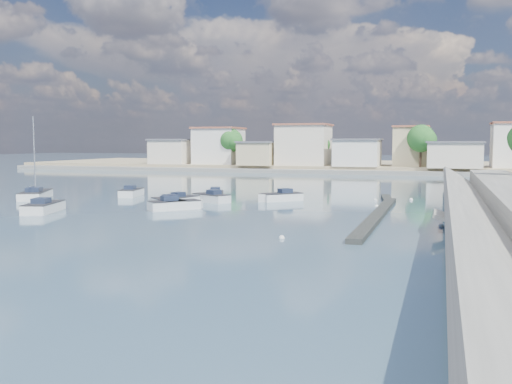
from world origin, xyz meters
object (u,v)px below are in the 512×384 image
motorboat_a (45,207)px  motorboat_g (215,196)px  motorboat_d (279,197)px  motorboat_h (177,205)px  motorboat_b (183,201)px  motorboat_e (132,193)px  sailboat (36,195)px  motorboat_f (210,198)px  motorboat_c (168,204)px

motorboat_a → motorboat_g: (10.24, 14.19, 0.00)m
motorboat_d → motorboat_h: (-6.81, -9.95, 0.00)m
motorboat_d → motorboat_h: same height
motorboat_b → motorboat_d: bearing=38.1°
motorboat_h → motorboat_a: bearing=-153.8°
motorboat_a → motorboat_b: 12.58m
motorboat_e → sailboat: 10.11m
motorboat_f → motorboat_g: 2.23m
motorboat_g → sailboat: 19.47m
motorboat_e → motorboat_a: bearing=-89.3°
motorboat_b → motorboat_h: bearing=-72.5°
sailboat → motorboat_a: bearing=-47.7°
motorboat_b → motorboat_d: size_ratio=1.01×
motorboat_h → motorboat_b: bearing=107.5°
motorboat_c → motorboat_f: 6.09m
motorboat_h → sailboat: (-18.89, 4.50, 0.03)m
motorboat_b → motorboat_d: same height
motorboat_d → sailboat: size_ratio=0.48×
motorboat_f → motorboat_g: same height
motorboat_a → motorboat_h: size_ratio=1.30×
motorboat_b → sailboat: (-17.71, 0.79, 0.03)m
motorboat_b → motorboat_g: 5.58m
motorboat_b → motorboat_a: bearing=-136.0°
motorboat_e → motorboat_c: bearing=-44.8°
motorboat_c → motorboat_e: 12.63m
motorboat_h → sailboat: sailboat is taller
motorboat_d → sailboat: (-25.69, -5.45, 0.03)m
motorboat_a → motorboat_f: 15.95m
motorboat_c → sailboat: bearing=169.0°
motorboat_g → motorboat_h: bearing=-90.1°
motorboat_g → sailboat: bearing=-166.1°
sailboat → motorboat_h: bearing=-13.4°
motorboat_f → motorboat_h: same height
motorboat_b → motorboat_c: size_ratio=0.89×
motorboat_a → motorboat_g: size_ratio=1.19×
motorboat_b → motorboat_c: same height
motorboat_c → motorboat_d: 12.09m
motorboat_a → motorboat_c: size_ratio=1.20×
motorboat_a → motorboat_e: 15.04m
motorboat_b → sailboat: size_ratio=0.48×
motorboat_b → motorboat_e: same height
motorboat_b → motorboat_h: (1.17, -3.71, 0.00)m
motorboat_f → sailboat: size_ratio=0.51×
motorboat_b → motorboat_e: (-9.24, 6.30, 0.00)m
motorboat_c → sailboat: (-17.44, 3.39, 0.03)m
motorboat_a → motorboat_c: (8.78, 6.15, 0.00)m
sailboat → motorboat_c: bearing=-11.0°
motorboat_e → motorboat_h: bearing=-43.9°
motorboat_c → motorboat_f: (1.74, 5.84, -0.00)m
motorboat_a → motorboat_d: (17.03, 14.98, -0.00)m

